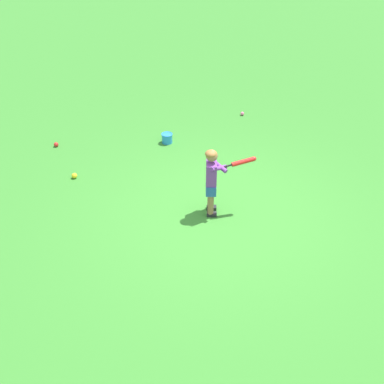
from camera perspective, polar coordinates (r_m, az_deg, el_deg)
ground_plane at (r=7.16m, az=3.77°, el=-2.71°), size 40.00×40.00×0.00m
child_batter at (r=6.83m, az=2.60°, el=1.93°), size 0.31×0.78×1.08m
play_ball_far_left at (r=9.27m, az=-16.16°, el=5.56°), size 0.09×0.09×0.09m
play_ball_by_bucket at (r=10.20m, az=6.12°, el=9.44°), size 0.08×0.08×0.08m
play_ball_far_right at (r=8.20m, az=-14.08°, el=1.93°), size 0.09×0.09×0.09m
toy_bucket at (r=9.04m, az=-3.05°, el=6.56°), size 0.22×0.22×0.19m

